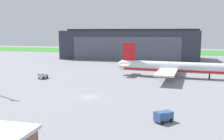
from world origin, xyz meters
TOP-DOWN VIEW (x-y plane):
  - ground_plane at (0.00, 0.00)m, footprint 440.00×440.00m
  - grass_field_strip at (0.00, 169.56)m, footprint 440.00×56.00m
  - maintenance_hangar at (-7.92, 105.87)m, footprint 87.40×35.63m
  - airliner_far_right at (21.24, 37.80)m, footprint 45.09×40.65m
  - baggage_tug at (-26.68, 22.14)m, footprint 3.19×3.98m
  - ops_van at (21.09, -15.52)m, footprint 3.98×4.09m

SIDE VIEW (x-z plane):
  - ground_plane at x=0.00m, z-range 0.00..0.00m
  - grass_field_strip at x=0.00m, z-range 0.00..0.08m
  - ops_van at x=21.09m, z-range 0.09..2.37m
  - baggage_tug at x=-26.68m, z-range 0.06..2.40m
  - airliner_far_right at x=21.24m, z-range -2.75..10.65m
  - maintenance_hangar at x=-7.92m, z-range -0.46..19.24m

